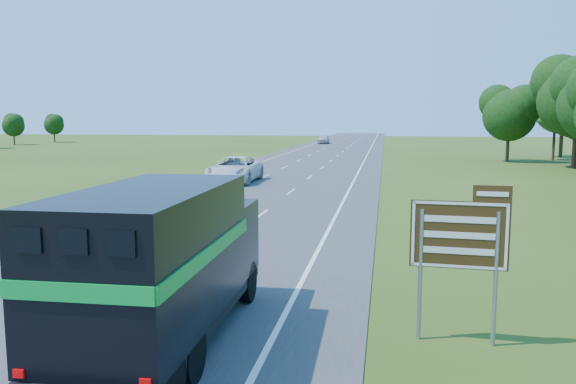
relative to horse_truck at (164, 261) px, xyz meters
name	(u,v)px	position (x,y,z in m)	size (l,w,h in m)	color
road	(307,165)	(-3.40, 46.05, -1.83)	(15.00, 260.00, 0.04)	#38383A
lane_markings	(307,165)	(-3.40, 46.05, -1.81)	(11.15, 260.00, 0.01)	yellow
horse_truck	(164,261)	(0.00, 0.00, 0.00)	(2.56, 7.71, 3.39)	black
white_suv	(235,169)	(-6.62, 29.82, -0.86)	(3.17, 6.87, 1.91)	silver
far_car	(323,139)	(-7.18, 95.57, -0.97)	(1.99, 4.94, 1.68)	silver
exit_sign	(461,241)	(6.00, 1.34, 0.35)	(2.00, 0.20, 3.39)	gray
delineator	(437,227)	(6.46, 11.45, -1.27)	(0.09, 0.05, 1.08)	#F34A0C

